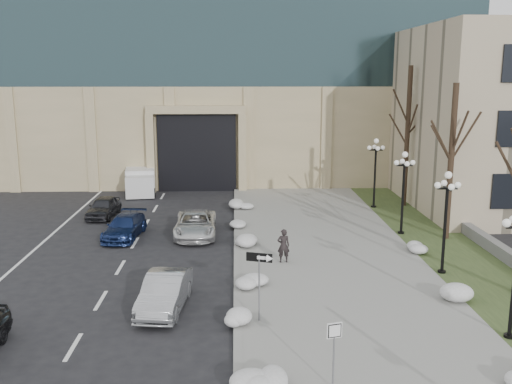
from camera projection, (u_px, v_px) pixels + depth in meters
sidewalk at (331, 264)px, 27.19m from camera, size 9.00×40.00×0.12m
curb at (237, 265)px, 27.03m from camera, size 0.30×40.00×0.14m
grass_strip at (465, 262)px, 27.42m from camera, size 4.00×40.00×0.10m
stone_wall at (489, 244)px, 29.39m from camera, size 0.50×30.00×0.70m
car_b at (165, 292)px, 21.96m from camera, size 1.89×4.35×1.39m
car_c at (125, 227)px, 31.65m from camera, size 2.15×4.40×1.23m
car_d at (196, 224)px, 31.97m from camera, size 2.36×4.93×1.36m
car_e at (104, 207)px, 36.23m from camera, size 1.82×3.90×1.29m
pedestrian at (283, 246)px, 27.10m from camera, size 0.61×0.41×1.63m
box_truck at (141, 180)px, 43.94m from camera, size 2.88×6.31×1.93m
one_way_sign at (264, 266)px, 20.32m from camera, size 0.99×0.47×2.69m
keep_sign at (334, 342)px, 16.01m from camera, size 0.45×0.15×2.13m
snow_clump_b at (262, 382)px, 16.31m from camera, size 1.10×1.60×0.36m
snow_clump_c at (243, 322)px, 20.27m from camera, size 1.10×1.60×0.36m
snow_clump_d at (248, 283)px, 23.98m from camera, size 1.10×1.60×0.36m
snow_clump_e at (242, 244)px, 29.50m from camera, size 1.10×1.60×0.36m
snow_clump_f at (241, 224)px, 33.52m from camera, size 1.10×1.60×0.36m
snow_clump_g at (241, 206)px, 38.11m from camera, size 1.10×1.60×0.36m
snow_clump_i at (447, 294)px, 22.86m from camera, size 1.10×1.60×0.36m
snow_clump_j at (413, 249)px, 28.67m from camera, size 1.10×1.60×0.36m
lamppost_b at (446, 209)px, 25.28m from camera, size 1.18×1.18×4.76m
lamppost_c at (404, 182)px, 31.64m from camera, size 1.18×1.18×4.76m
lamppost_d at (375, 164)px, 38.00m from camera, size 1.18×1.18×4.76m
tree_mid at (452, 140)px, 30.24m from camera, size 3.20×3.20×8.50m
tree_far at (408, 117)px, 37.94m from camera, size 3.20×3.20×9.50m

